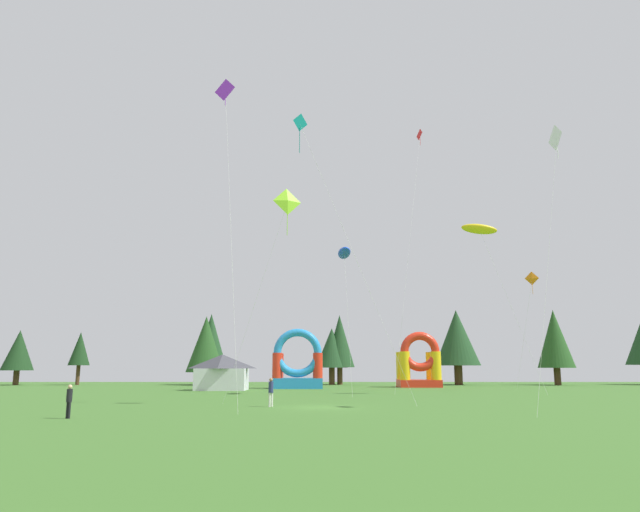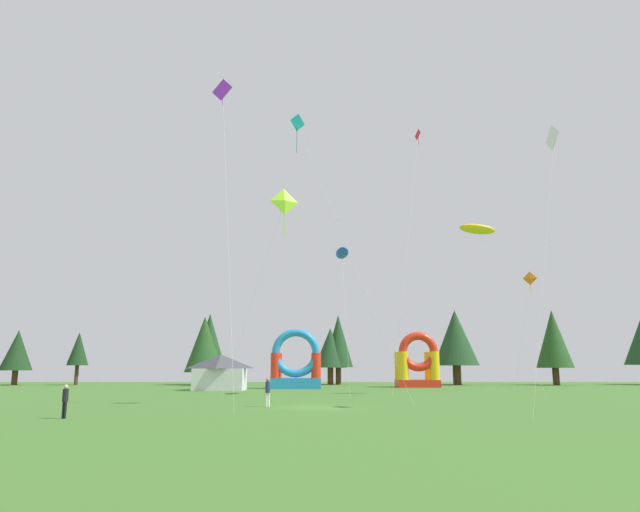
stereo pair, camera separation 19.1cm
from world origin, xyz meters
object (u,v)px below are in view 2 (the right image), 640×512
at_px(kite_blue_parafoil, 344,253).
at_px(festival_tent, 222,372).
at_px(kite_purple_diamond, 225,94).
at_px(kite_red_diamond, 420,138).
at_px(kite_white_diamond, 557,140).
at_px(person_left_edge, 269,390).
at_px(person_near_camera, 67,398).
at_px(kite_lime_diamond, 286,202).
at_px(kite_teal_diamond, 299,127).
at_px(inflatable_orange_dome, 419,366).
at_px(kite_yellow_parafoil, 479,229).
at_px(inflatable_blue_arch, 298,368).
at_px(kite_orange_diamond, 532,280).

relative_size(kite_blue_parafoil, festival_tent, 2.55).
bearing_deg(kite_purple_diamond, kite_red_diamond, 51.92).
xyz_separation_m(kite_blue_parafoil, festival_tent, (-12.49, 10.15, -10.76)).
distance_m(kite_white_diamond, person_left_edge, 23.32).
distance_m(kite_red_diamond, person_near_camera, 47.64).
bearing_deg(kite_lime_diamond, kite_teal_diamond, 27.28).
height_order(kite_purple_diamond, inflatable_orange_dome, kite_purple_diamond).
bearing_deg(inflatable_orange_dome, festival_tent, -157.95).
bearing_deg(person_near_camera, kite_yellow_parafoil, 72.20).
bearing_deg(inflatable_blue_arch, kite_teal_diamond, -87.70).
xyz_separation_m(kite_red_diamond, inflatable_orange_dome, (0.82, 10.50, -24.71)).
distance_m(kite_red_diamond, kite_orange_diamond, 19.35).
relative_size(kite_red_diamond, festival_tent, 5.42).
distance_m(kite_lime_diamond, festival_tent, 28.29).
bearing_deg(kite_lime_diamond, inflatable_orange_dome, 67.26).
bearing_deg(kite_orange_diamond, inflatable_orange_dome, 134.08).
relative_size(kite_purple_diamond, inflatable_blue_arch, 3.34).
height_order(kite_purple_diamond, inflatable_blue_arch, kite_purple_diamond).
bearing_deg(person_near_camera, kite_purple_diamond, 91.71).
bearing_deg(kite_orange_diamond, kite_purple_diamond, -142.20).
xyz_separation_m(kite_purple_diamond, kite_white_diamond, (21.21, -4.54, -5.31)).
relative_size(kite_white_diamond, person_near_camera, 10.67).
relative_size(kite_red_diamond, kite_yellow_parafoil, 1.79).
relative_size(kite_orange_diamond, person_left_edge, 6.89).
bearing_deg(kite_yellow_parafoil, kite_red_diamond, 113.56).
bearing_deg(kite_white_diamond, inflatable_blue_arch, 117.27).
height_order(kite_purple_diamond, kite_orange_diamond, kite_purple_diamond).
height_order(kite_orange_diamond, person_near_camera, kite_orange_diamond).
bearing_deg(person_left_edge, kite_teal_diamond, 12.70).
height_order(kite_orange_diamond, kite_blue_parafoil, kite_blue_parafoil).
bearing_deg(inflatable_blue_arch, person_left_edge, -90.96).
bearing_deg(kite_orange_diamond, kite_lime_diamond, -136.88).
distance_m(kite_yellow_parafoil, person_near_camera, 38.53).
xyz_separation_m(kite_blue_parafoil, inflatable_orange_dome, (9.68, 19.13, -10.13)).
xyz_separation_m(kite_teal_diamond, festival_tent, (-8.92, 24.16, -16.96)).
xyz_separation_m(kite_yellow_parafoil, inflatable_blue_arch, (-17.23, 14.42, -12.59)).
xyz_separation_m(kite_white_diamond, kite_teal_diamond, (-15.95, 4.47, 2.76)).
bearing_deg(kite_yellow_parafoil, inflatable_blue_arch, 140.07).
distance_m(kite_purple_diamond, inflatable_blue_arch, 34.64).
bearing_deg(kite_orange_diamond, kite_yellow_parafoil, -132.71).
height_order(kite_lime_diamond, kite_yellow_parafoil, kite_yellow_parafoil).
xyz_separation_m(kite_yellow_parafoil, festival_tent, (-25.00, 9.87, -13.06)).
height_order(kite_lime_diamond, inflatable_blue_arch, kite_lime_diamond).
bearing_deg(kite_teal_diamond, kite_blue_parafoil, 75.71).
distance_m(kite_lime_diamond, kite_white_diamond, 17.47).
relative_size(kite_yellow_parafoil, person_left_edge, 9.01).
xyz_separation_m(kite_lime_diamond, inflatable_blue_arch, (-0.34, 29.13, -10.95)).
bearing_deg(inflatable_orange_dome, kite_blue_parafoil, -116.85).
bearing_deg(festival_tent, person_left_edge, -74.23).
bearing_deg(kite_blue_parafoil, kite_lime_diamond, -106.89).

